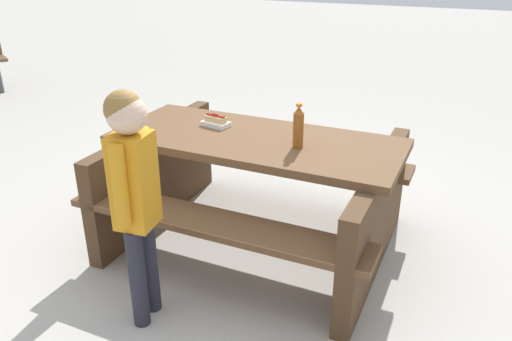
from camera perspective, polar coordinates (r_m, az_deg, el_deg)
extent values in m
plane|color=#B7B2A8|center=(3.49, 0.00, -7.90)|extent=(30.00, 30.00, 0.00)
cube|color=brown|center=(3.16, 0.00, 3.31)|extent=(1.81, 0.79, 0.05)
cube|color=brown|center=(2.84, -4.71, -5.96)|extent=(1.80, 0.31, 0.04)
cube|color=brown|center=(3.75, 3.54, 1.85)|extent=(1.80, 0.31, 0.04)
cube|color=#4D3520|center=(3.68, -11.14, -0.44)|extent=(0.13, 1.40, 0.70)
cube|color=#4D3520|center=(3.11, 13.24, -5.37)|extent=(0.13, 1.40, 0.70)
cylinder|color=brown|center=(2.97, 4.76, 4.50)|extent=(0.06, 0.06, 0.21)
cone|color=brown|center=(2.93, 4.85, 6.80)|extent=(0.06, 0.06, 0.04)
cylinder|color=orange|center=(2.93, 4.87, 7.34)|extent=(0.03, 0.03, 0.02)
cube|color=white|center=(3.37, -4.53, 5.25)|extent=(0.20, 0.14, 0.03)
cube|color=#D8B272|center=(3.36, -4.55, 5.78)|extent=(0.16, 0.08, 0.04)
cylinder|color=maroon|center=(3.35, -4.56, 6.08)|extent=(0.14, 0.05, 0.03)
ellipsoid|color=maroon|center=(3.35, -4.56, 6.27)|extent=(0.07, 0.04, 0.01)
cylinder|color=#262633|center=(2.81, -11.86, -10.32)|extent=(0.09, 0.09, 0.57)
cylinder|color=#262633|center=(2.72, -13.13, -11.72)|extent=(0.09, 0.09, 0.57)
cube|color=orange|center=(2.51, -13.54, -1.14)|extent=(0.20, 0.21, 0.48)
cylinder|color=orange|center=(2.59, -12.29, 0.41)|extent=(0.07, 0.07, 0.41)
cylinder|color=orange|center=(2.41, -14.99, -1.78)|extent=(0.07, 0.07, 0.41)
sphere|color=beige|center=(2.39, -14.31, 6.13)|extent=(0.19, 0.19, 0.19)
sphere|color=olive|center=(2.39, -14.66, 6.70)|extent=(0.18, 0.18, 0.18)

